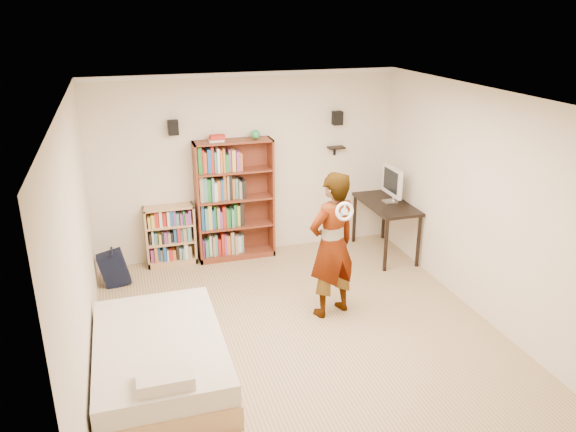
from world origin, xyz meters
name	(u,v)px	position (x,y,z in m)	size (l,w,h in m)	color
ground	(300,334)	(0.00, 0.00, 0.00)	(4.50, 5.00, 0.01)	tan
room_shell	(301,189)	(0.00, 0.00, 1.76)	(4.52, 5.02, 2.71)	silver
crown_molding	(302,101)	(0.00, 0.00, 2.67)	(4.50, 5.00, 0.06)	white
speaker_left	(173,128)	(-1.05, 2.40, 2.00)	(0.14, 0.12, 0.20)	black
speaker_right	(337,118)	(1.35, 2.40, 2.00)	(0.14, 0.12, 0.20)	black
wall_shelf	(336,148)	(1.35, 2.41, 1.55)	(0.25, 0.16, 0.03)	black
tall_bookshelf	(235,200)	(-0.24, 2.34, 0.89)	(1.13, 0.33, 1.78)	brown
low_bookshelf	(170,235)	(-1.20, 2.37, 0.44)	(0.71, 0.27, 0.89)	tan
computer_desk	(385,228)	(1.93, 1.79, 0.41)	(0.60, 1.20, 0.82)	black
imac	(391,185)	(1.98, 1.80, 1.09)	(0.11, 0.53, 0.53)	silver
daybed	(160,353)	(-1.59, -0.35, 0.29)	(1.27, 1.96, 0.58)	beige
person	(332,245)	(0.51, 0.37, 0.90)	(0.66, 0.43, 1.80)	black
wii_wheel	(345,211)	(0.51, 0.03, 1.44)	(0.21, 0.21, 0.04)	silver
navy_bag	(114,268)	(-2.01, 1.89, 0.25)	(0.37, 0.24, 0.50)	black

